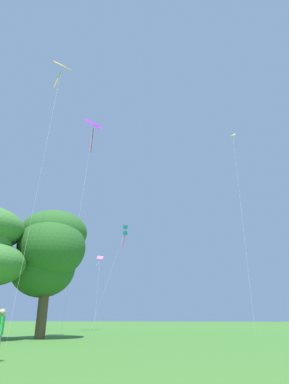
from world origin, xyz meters
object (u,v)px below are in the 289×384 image
Objects in this scene: kite_purple_streamer at (93,132)px; kite_yellow_diamond at (60,74)px; tree_left_oak at (49,250)px; kite_pink_low at (99,262)px; kite_teal_box at (125,231)px; person_foreground_watcher at (0,330)px; kite_white_distant at (233,136)px.

kite_yellow_diamond is at bearing -80.94° from kite_purple_streamer.
kite_purple_streamer is 21.82m from tree_left_oak.
kite_pink_low is at bearing 99.48° from kite_yellow_diamond.
kite_pink_low is at bearing -177.39° from kite_teal_box.
person_foreground_watcher is at bearing -66.65° from tree_left_oak.
kite_yellow_diamond is at bearing -77.00° from tree_left_oak.
kite_teal_box is 22.37m from tree_left_oak.
kite_white_distant is at bearing 46.32° from tree_left_oak.
person_foreground_watcher is (5.26, -11.00, -22.11)m from kite_yellow_diamond.
kite_pink_low is 5.68× the size of person_foreground_watcher.
kite_teal_box is 37.48m from person_foreground_watcher.
person_foreground_watcher is at bearing -75.11° from kite_pink_low.
kite_white_distant reaches higher than kite_teal_box.
person_foreground_watcher is at bearing -109.90° from kite_white_distant.
kite_purple_streamer is 14.26m from kite_yellow_diamond.
kite_white_distant is at bearing 70.10° from person_foreground_watcher.
kite_pink_low is 0.39× the size of kite_white_distant.
kite_teal_box is (-0.17, 23.83, -9.35)m from kite_yellow_diamond.
kite_teal_box reaches higher than tree_left_oak.
kite_purple_streamer is at bearing 98.14° from tree_left_oak.
tree_left_oak is (1.62, -11.33, -18.57)m from kite_purple_streamer.
kite_yellow_diamond reaches higher than person_foreground_watcher.
kite_teal_box is at bearing 2.61° from kite_pink_low.
kite_teal_box is at bearing 90.40° from kite_yellow_diamond.
kite_pink_low is at bearing 104.89° from person_foreground_watcher.
kite_white_distant is 42.09m from person_foreground_watcher.
kite_teal_box is at bearing 78.33° from kite_purple_streamer.
kite_pink_low is 0.70× the size of kite_teal_box.
person_foreground_watcher is 0.18× the size of tree_left_oak.
kite_yellow_diamond is 25.60m from kite_teal_box.
kite_purple_streamer is 1.88× the size of kite_teal_box.
tree_left_oak is (-5.86, 13.57, 5.79)m from person_foreground_watcher.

